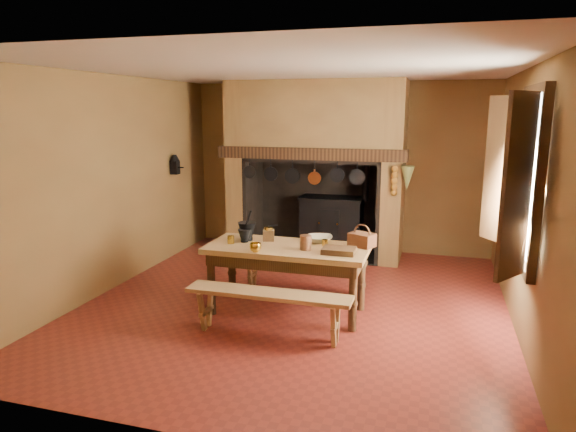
% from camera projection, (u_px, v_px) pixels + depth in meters
% --- Properties ---
extents(floor, '(5.50, 5.50, 0.00)m').
position_uv_depth(floor, '(295.00, 304.00, 6.33)').
color(floor, maroon).
rests_on(floor, ground).
extents(ceiling, '(5.50, 5.50, 0.00)m').
position_uv_depth(ceiling, '(296.00, 69.00, 5.76)').
color(ceiling, silver).
rests_on(ceiling, back_wall).
extents(back_wall, '(5.00, 0.02, 2.80)m').
position_uv_depth(back_wall, '(339.00, 167.00, 8.63)').
color(back_wall, brown).
rests_on(back_wall, floor).
extents(wall_left, '(0.02, 5.50, 2.80)m').
position_uv_depth(wall_left, '(112.00, 183.00, 6.73)').
color(wall_left, brown).
rests_on(wall_left, floor).
extents(wall_right, '(0.02, 5.50, 2.80)m').
position_uv_depth(wall_right, '(526.00, 202.00, 5.35)').
color(wall_right, brown).
rests_on(wall_right, floor).
extents(wall_front, '(5.00, 0.02, 2.80)m').
position_uv_depth(wall_front, '(186.00, 253.00, 3.46)').
color(wall_front, brown).
rests_on(wall_front, floor).
extents(chimney_breast, '(2.95, 0.96, 2.80)m').
position_uv_depth(chimney_breast, '(316.00, 144.00, 8.21)').
color(chimney_breast, brown).
rests_on(chimney_breast, floor).
extents(iron_range, '(1.12, 0.55, 1.60)m').
position_uv_depth(iron_range, '(332.00, 224.00, 8.54)').
color(iron_range, black).
rests_on(iron_range, floor).
extents(hearth_pans, '(0.51, 0.62, 0.20)m').
position_uv_depth(hearth_pans, '(271.00, 245.00, 8.68)').
color(hearth_pans, gold).
rests_on(hearth_pans, floor).
extents(hanging_pans, '(1.92, 0.29, 0.27)m').
position_uv_depth(hanging_pans, '(306.00, 176.00, 7.84)').
color(hanging_pans, black).
rests_on(hanging_pans, chimney_breast).
extents(onion_string, '(0.12, 0.10, 0.46)m').
position_uv_depth(onion_string, '(394.00, 181.00, 7.46)').
color(onion_string, '#A46B1E').
rests_on(onion_string, chimney_breast).
extents(herb_bunch, '(0.20, 0.20, 0.35)m').
position_uv_depth(herb_bunch, '(407.00, 178.00, 7.40)').
color(herb_bunch, olive).
rests_on(herb_bunch, chimney_breast).
extents(window, '(0.39, 1.75, 1.76)m').
position_uv_depth(window, '(518.00, 178.00, 4.96)').
color(window, white).
rests_on(window, wall_right).
extents(wall_coffee_mill, '(0.23, 0.16, 0.31)m').
position_uv_depth(wall_coffee_mill, '(175.00, 163.00, 8.14)').
color(wall_coffee_mill, black).
rests_on(wall_coffee_mill, wall_left).
extents(work_table, '(1.86, 0.83, 0.80)m').
position_uv_depth(work_table, '(287.00, 257.00, 5.94)').
color(work_table, '#A9834D').
rests_on(work_table, floor).
extents(bench_front, '(1.76, 0.31, 0.49)m').
position_uv_depth(bench_front, '(268.00, 303.00, 5.35)').
color(bench_front, '#A9834D').
rests_on(bench_front, floor).
extents(bench_back, '(1.67, 0.29, 0.47)m').
position_uv_depth(bench_back, '(302.00, 267.00, 6.63)').
color(bench_back, '#A9834D').
rests_on(bench_back, floor).
extents(mortar_large, '(0.22, 0.22, 0.37)m').
position_uv_depth(mortar_large, '(247.00, 230.00, 6.16)').
color(mortar_large, black).
rests_on(mortar_large, work_table).
extents(mortar_small, '(0.16, 0.16, 0.26)m').
position_uv_depth(mortar_small, '(244.00, 235.00, 6.08)').
color(mortar_small, black).
rests_on(mortar_small, work_table).
extents(coffee_grinder, '(0.19, 0.16, 0.20)m').
position_uv_depth(coffee_grinder, '(269.00, 234.00, 6.16)').
color(coffee_grinder, '#352411').
rests_on(coffee_grinder, work_table).
extents(brass_mug_a, '(0.10, 0.10, 0.09)m').
position_uv_depth(brass_mug_a, '(231.00, 240.00, 6.03)').
color(brass_mug_a, gold).
rests_on(brass_mug_a, work_table).
extents(brass_mug_b, '(0.08, 0.08, 0.08)m').
position_uv_depth(brass_mug_b, '(325.00, 243.00, 5.91)').
color(brass_mug_b, gold).
rests_on(brass_mug_b, work_table).
extents(mixing_bowl, '(0.36, 0.36, 0.08)m').
position_uv_depth(mixing_bowl, '(319.00, 239.00, 6.09)').
color(mixing_bowl, beige).
rests_on(mixing_bowl, work_table).
extents(stoneware_crock, '(0.16, 0.16, 0.16)m').
position_uv_depth(stoneware_crock, '(306.00, 242.00, 5.75)').
color(stoneware_crock, '#54311F').
rests_on(stoneware_crock, work_table).
extents(glass_jar, '(0.09, 0.09, 0.12)m').
position_uv_depth(glass_jar, '(308.00, 244.00, 5.77)').
color(glass_jar, beige).
rests_on(glass_jar, work_table).
extents(wicker_basket, '(0.33, 0.29, 0.26)m').
position_uv_depth(wicker_basket, '(362.00, 239.00, 5.89)').
color(wicker_basket, '#553019').
rests_on(wicker_basket, work_table).
extents(wooden_tray, '(0.36, 0.26, 0.06)m').
position_uv_depth(wooden_tray, '(339.00, 251.00, 5.61)').
color(wooden_tray, '#352411').
rests_on(wooden_tray, work_table).
extents(brass_cup, '(0.16, 0.16, 0.10)m').
position_uv_depth(brass_cup, '(255.00, 247.00, 5.67)').
color(brass_cup, gold).
rests_on(brass_cup, work_table).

